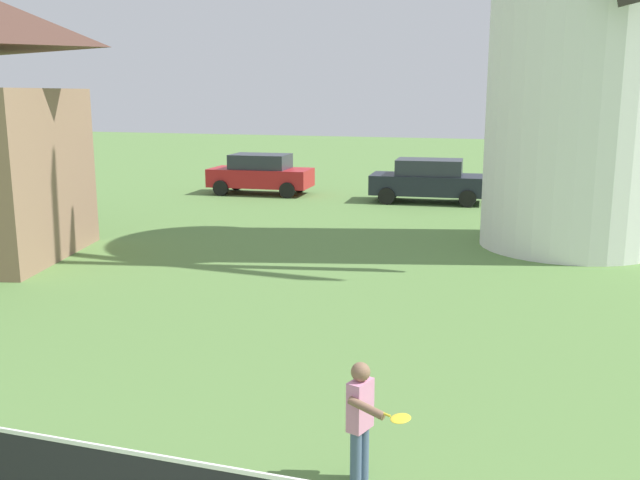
{
  "coord_description": "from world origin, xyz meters",
  "views": [
    {
      "loc": [
        2.27,
        -2.55,
        3.89
      ],
      "look_at": [
        0.17,
        4.07,
        2.44
      ],
      "focal_mm": 39.42,
      "sensor_mm": 36.0,
      "label": 1
    }
  ],
  "objects_px": {
    "parked_car_red": "(261,173)",
    "player_far": "(362,416)",
    "parked_car_cream": "(603,186)",
    "parked_car_black": "(429,180)"
  },
  "relations": [
    {
      "from": "parked_car_black",
      "to": "parked_car_cream",
      "type": "bearing_deg",
      "value": 2.13
    },
    {
      "from": "player_far",
      "to": "parked_car_black",
      "type": "distance_m",
      "value": 19.12
    },
    {
      "from": "parked_car_red",
      "to": "parked_car_black",
      "type": "relative_size",
      "value": 0.95
    },
    {
      "from": "parked_car_cream",
      "to": "parked_car_black",
      "type": "bearing_deg",
      "value": -177.87
    },
    {
      "from": "parked_car_red",
      "to": "parked_car_black",
      "type": "distance_m",
      "value": 6.63
    },
    {
      "from": "player_far",
      "to": "parked_car_red",
      "type": "xyz_separation_m",
      "value": [
        -8.96,
        19.14,
        0.08
      ]
    },
    {
      "from": "parked_car_red",
      "to": "parked_car_cream",
      "type": "xyz_separation_m",
      "value": [
        12.54,
        0.06,
        0.0
      ]
    },
    {
      "from": "parked_car_black",
      "to": "parked_car_cream",
      "type": "relative_size",
      "value": 0.99
    },
    {
      "from": "parked_car_red",
      "to": "player_far",
      "type": "bearing_deg",
      "value": -64.92
    },
    {
      "from": "parked_car_red",
      "to": "parked_car_cream",
      "type": "relative_size",
      "value": 0.94
    }
  ]
}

